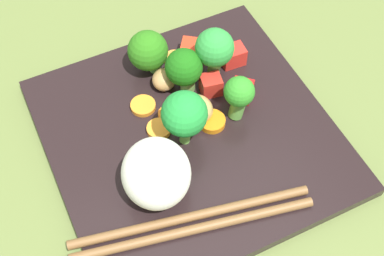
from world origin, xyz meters
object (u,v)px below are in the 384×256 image
Objects in this scene: square_plate at (190,135)px; carrot_slice_5 at (159,129)px; broccoli_floret_3 at (215,49)px; rice_mound at (156,173)px; chopstick_pair at (193,223)px.

square_plate is 11.20× the size of carrot_slice_5.
rice_mound is at bearing 43.55° from broccoli_floret_3.
chopstick_pair is at bearing 57.98° from broccoli_floret_3.
broccoli_floret_3 is at bearing -133.92° from square_plate.
rice_mound reaches higher than square_plate.
chopstick_pair is (9.62, 15.39, -4.01)cm from broccoli_floret_3.
carrot_slice_5 is at bearing -27.20° from square_plate.
rice_mound is 1.03× the size of broccoli_floret_3.
broccoli_floret_3 is 0.30× the size of chopstick_pair.
square_plate is at bearing -139.18° from rice_mound.
rice_mound is at bearing 117.45° from chopstick_pair.
square_plate is 8.29cm from rice_mound.
square_plate is 1.25× the size of chopstick_pair.
broccoli_floret_3 reaches higher than rice_mound.
carrot_slice_5 is (8.37, 4.26, -4.16)cm from broccoli_floret_3.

